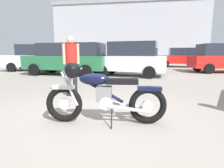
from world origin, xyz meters
name	(u,v)px	position (x,y,z in m)	size (l,w,h in m)	color
ground_plane	(100,116)	(0.00, 0.00, 0.00)	(80.00, 80.00, 0.00)	gray
vintage_motorcycle	(102,95)	(0.12, -0.32, 0.49)	(2.08, 0.73, 1.07)	black
bystander	(71,60)	(-1.15, 1.61, 1.02)	(0.41, 0.30, 1.66)	black
silver_sedan_mid	(222,58)	(5.81, 9.18, 0.92)	(4.05, 2.14, 1.78)	black
pale_sedan_back	(130,59)	(0.21, 6.53, 0.92)	(4.11, 2.29, 1.78)	black
blue_hatchback_right	(124,57)	(-0.65, 13.21, 0.84)	(4.25, 2.02, 1.67)	black
red_hatchback_near	(181,57)	(4.30, 13.79, 0.84)	(4.29, 2.10, 1.67)	black
dark_sedan_left	(69,58)	(-3.22, 6.56, 0.94)	(4.87, 2.36, 1.74)	black
white_estate_far	(36,57)	(-6.42, 8.56, 0.92)	(4.12, 2.32, 1.78)	black
industrial_building	(130,35)	(-1.03, 29.30, 4.39)	(22.53, 12.24, 16.66)	#9EA0A8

